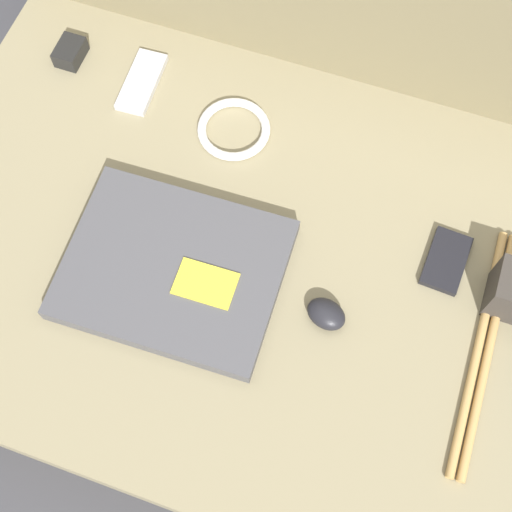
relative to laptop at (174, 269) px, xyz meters
name	(u,v)px	position (x,y,z in m)	size (l,w,h in m)	color
ground_plane	(256,291)	(0.11, 0.06, -0.15)	(8.00, 8.00, 0.00)	#38383D
couch_seat	(256,277)	(0.11, 0.06, -0.08)	(1.14, 0.76, 0.13)	#847A5B
laptop	(174,269)	(0.00, 0.00, 0.00)	(0.33, 0.27, 0.03)	#47474C
computer_mouse	(326,314)	(0.24, 0.01, 0.00)	(0.07, 0.06, 0.03)	black
phone_silver	(142,82)	(-0.19, 0.31, -0.01)	(0.06, 0.13, 0.01)	#B7B7BC
phone_black	(446,261)	(0.39, 0.16, -0.01)	(0.06, 0.10, 0.01)	black
charger_brick	(70,52)	(-0.32, 0.32, 0.00)	(0.04, 0.06, 0.03)	black
cable_coil	(234,129)	(0.00, 0.27, -0.01)	(0.12, 0.12, 0.01)	white
drumstick_pair	(483,349)	(0.47, 0.04, -0.01)	(0.03, 0.39, 0.01)	tan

